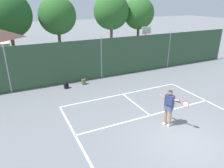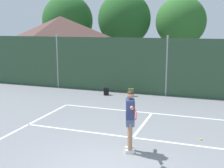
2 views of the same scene
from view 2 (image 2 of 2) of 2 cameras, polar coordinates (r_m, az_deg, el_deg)
court_markings at (r=8.60m, az=0.59°, el=-14.31°), size 8.30×11.10×0.01m
chainlink_fence at (r=16.05m, az=10.33°, el=3.14°), size 26.09×0.09×3.20m
clubhouse_building at (r=23.20m, az=-9.63°, el=7.39°), size 5.69×5.65×4.37m
treeline_backdrop at (r=27.06m, az=10.92°, el=11.87°), size 26.47×4.50×6.70m
tennis_player at (r=8.76m, az=3.48°, el=-6.05°), size 0.62×1.34×1.85m
tennis_ball at (r=10.39m, az=16.57°, el=-10.00°), size 0.07×0.07×0.07m
backpack_black at (r=16.17m, az=-1.11°, el=-1.42°), size 0.33×0.32×0.46m
backpack_olive at (r=15.94m, az=3.61°, el=-1.63°), size 0.31×0.28×0.46m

